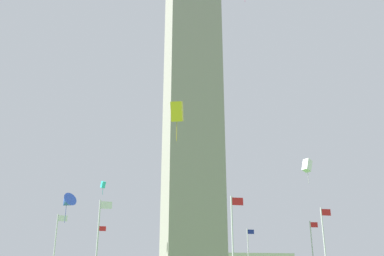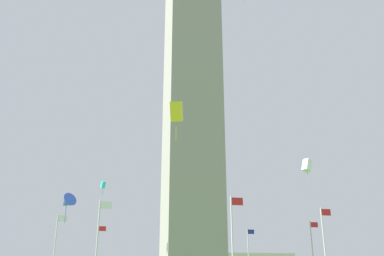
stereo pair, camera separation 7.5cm
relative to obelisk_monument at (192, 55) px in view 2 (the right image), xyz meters
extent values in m
cube|color=gray|center=(0.00, 0.00, -3.65)|extent=(6.69, 6.69, 53.52)
cube|color=red|center=(15.82, 0.00, -22.27)|extent=(1.00, 0.03, 0.64)
cube|color=#1E2D99|center=(11.35, 10.80, -22.27)|extent=(1.00, 0.03, 0.64)
cube|color=#1E2D99|center=(0.55, 15.27, -22.27)|extent=(1.00, 0.03, 0.64)
cube|color=red|center=(-10.25, 10.80, -22.27)|extent=(1.00, 0.03, 0.64)
cylinder|color=silver|center=(-15.27, 0.00, -26.11)|extent=(0.14, 0.14, 8.59)
cube|color=white|center=(-14.72, 0.00, -22.27)|extent=(1.00, 0.03, 0.64)
cylinder|color=silver|center=(-10.80, -10.80, -26.11)|extent=(0.14, 0.14, 8.59)
cube|color=white|center=(-10.25, -10.80, -22.27)|extent=(1.00, 0.03, 0.64)
cylinder|color=silver|center=(0.00, -15.27, -26.11)|extent=(0.14, 0.14, 8.59)
cube|color=red|center=(0.55, -15.27, -22.27)|extent=(1.00, 0.03, 0.64)
cylinder|color=silver|center=(10.80, -10.80, -26.11)|extent=(0.14, 0.14, 8.59)
cube|color=red|center=(11.35, -10.80, -22.27)|extent=(1.00, 0.03, 0.64)
cube|color=yellow|center=(-6.01, -22.13, -17.28)|extent=(1.14, 1.43, 1.59)
cylinder|color=#A4921C|center=(-6.01, -22.13, -18.53)|extent=(0.04, 0.04, 1.86)
cube|color=white|center=(8.70, -12.75, -18.07)|extent=(1.17, 0.98, 1.31)
cylinder|color=#A7A7A7|center=(8.70, -12.75, -19.11)|extent=(0.04, 0.04, 1.55)
cube|color=#33C6D1|center=(-10.62, -1.81, -18.65)|extent=(0.63, 0.73, 0.82)
cylinder|color=teal|center=(-10.62, -1.81, -19.30)|extent=(0.04, 0.04, 0.97)
cone|color=blue|center=(-14.05, -5.82, -21.38)|extent=(2.19, 2.26, 1.82)
cylinder|color=#233C9D|center=(-14.05, -5.82, -22.51)|extent=(0.04, 0.04, 1.70)
camera|label=1|loc=(-10.84, -48.64, -27.93)|focal=38.65mm
camera|label=2|loc=(-10.76, -48.66, -27.93)|focal=38.65mm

